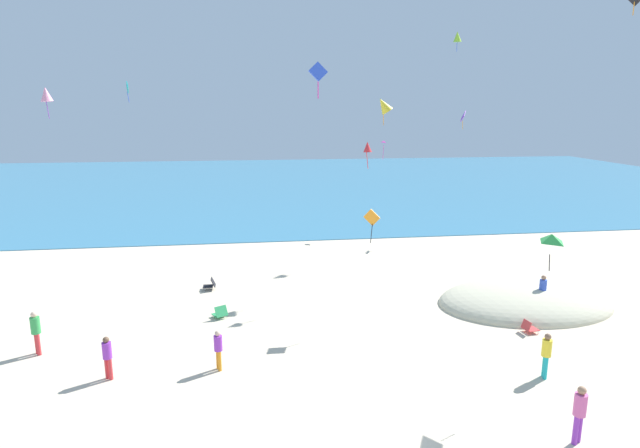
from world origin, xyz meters
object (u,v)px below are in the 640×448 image
at_px(person_1, 546,352).
at_px(kite_blue, 318,73).
at_px(kite_green, 552,238).
at_px(kite_pink, 46,94).
at_px(beach_chair_far_right, 529,327).
at_px(cooler_box, 475,285).
at_px(kite_lime, 457,37).
at_px(kite_yellow, 384,105).
at_px(kite_purple, 463,117).
at_px(kite_red, 367,147).
at_px(kite_orange, 372,218).
at_px(beach_chair_mid_beach, 220,313).
at_px(person_3, 580,411).
at_px(beach_chair_near_camera, 210,284).
at_px(person_5, 218,347).
at_px(person_4, 36,330).
at_px(person_0, 107,355).
at_px(kite_magenta, 384,142).
at_px(person_2, 543,289).
at_px(kite_teal, 127,88).

xyz_separation_m(person_1, kite_blue, (-8.24, -1.74, 9.18)).
height_order(kite_green, kite_pink, kite_pink).
bearing_deg(beach_chair_far_right, cooler_box, 82.24).
bearing_deg(kite_lime, kite_blue, -119.96).
relative_size(kite_yellow, kite_purple, 1.16).
relative_size(beach_chair_far_right, kite_red, 0.48).
relative_size(kite_orange, kite_red, 1.13).
distance_m(beach_chair_mid_beach, kite_purple, 23.53).
distance_m(person_1, kite_green, 4.38).
height_order(cooler_box, kite_purple, kite_purple).
bearing_deg(kite_blue, person_3, -14.10).
xyz_separation_m(kite_blue, kite_pink, (-11.63, 14.17, -0.21)).
bearing_deg(kite_green, beach_chair_mid_beach, 145.11).
distance_m(beach_chair_near_camera, kite_purple, 21.97).
bearing_deg(beach_chair_near_camera, kite_red, 171.01).
height_order(person_5, kite_blue, kite_blue).
xyz_separation_m(person_1, kite_red, (-4.32, 9.55, 6.45)).
xyz_separation_m(beach_chair_near_camera, person_4, (-6.06, -6.55, 0.72)).
distance_m(beach_chair_far_right, person_3, 7.60).
distance_m(beach_chair_far_right, person_0, 16.65).
relative_size(beach_chair_mid_beach, person_3, 0.46).
bearing_deg(person_1, kite_green, 64.66).
relative_size(cooler_box, kite_orange, 0.40).
bearing_deg(kite_magenta, person_2, -77.98).
bearing_deg(beach_chair_far_right, person_2, 44.65).
bearing_deg(kite_green, beach_chair_far_right, 63.92).
relative_size(kite_red, kite_lime, 1.03).
bearing_deg(kite_blue, beach_chair_mid_beach, 110.93).
bearing_deg(person_3, kite_purple, -44.26).
bearing_deg(beach_chair_mid_beach, kite_pink, 27.84).
xyz_separation_m(person_1, person_4, (-18.31, 4.29, 0.05)).
height_order(beach_chair_mid_beach, kite_teal, kite_teal).
xyz_separation_m(beach_chair_far_right, kite_red, (-5.75, 5.96, 7.17)).
distance_m(person_5, kite_orange, 8.24).
bearing_deg(person_3, kite_orange, -6.84).
bearing_deg(kite_red, beach_chair_far_right, -46.07).
distance_m(person_3, kite_yellow, 17.58).
height_order(person_0, kite_purple, kite_purple).
bearing_deg(kite_lime, person_0, -137.78).
distance_m(kite_purple, kite_teal, 22.85).
bearing_deg(kite_purple, kite_red, -130.00).
distance_m(beach_chair_mid_beach, kite_teal, 12.94).
distance_m(beach_chair_near_camera, kite_green, 17.06).
bearing_deg(person_3, beach_chair_far_right, -49.25).
bearing_deg(kite_red, kite_orange, -99.40).
relative_size(person_2, kite_red, 1.24).
relative_size(kite_blue, kite_pink, 0.60).
bearing_deg(person_2, beach_chair_far_right, -88.08).
bearing_deg(beach_chair_mid_beach, kite_lime, -80.25).
bearing_deg(kite_yellow, kite_green, -79.44).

